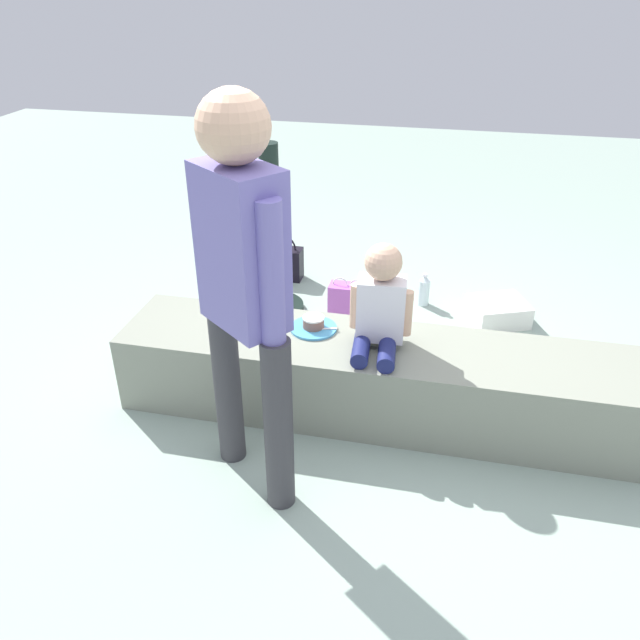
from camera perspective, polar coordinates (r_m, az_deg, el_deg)
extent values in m
plane|color=#91A698|center=(3.08, 4.64, -8.16)|extent=(12.00, 12.00, 0.00)
cube|color=gray|center=(2.97, 4.79, -5.27)|extent=(2.36, 0.49, 0.38)
cylinder|color=navy|center=(2.77, 3.74, -2.44)|extent=(0.09, 0.25, 0.08)
cylinder|color=navy|center=(2.75, 6.05, -2.80)|extent=(0.09, 0.25, 0.08)
cube|color=white|center=(2.78, 5.52, 1.04)|extent=(0.22, 0.15, 0.28)
sphere|color=#DBAD8C|center=(2.68, 5.74, 5.22)|extent=(0.16, 0.16, 0.16)
cylinder|color=#DBAD8C|center=(2.81, 3.22, 1.28)|extent=(0.05, 0.05, 0.21)
cylinder|color=#DBAD8C|center=(2.77, 7.84, 0.62)|extent=(0.05, 0.05, 0.21)
cylinder|color=#37353A|center=(2.39, -3.77, -9.57)|extent=(0.11, 0.11, 0.75)
cylinder|color=#37353A|center=(2.63, -8.35, -5.78)|extent=(0.11, 0.11, 0.75)
cube|color=#6F66B3|center=(2.17, -7.11, 6.42)|extent=(0.37, 0.35, 0.57)
sphere|color=#DBAD8C|center=(2.05, -7.84, 16.90)|extent=(0.24, 0.24, 0.24)
cylinder|color=#6F66B3|center=(2.07, -4.45, 3.71)|extent=(0.09, 0.09, 0.54)
cylinder|color=#6F66B3|center=(2.33, -9.33, 6.43)|extent=(0.09, 0.09, 0.54)
cylinder|color=#4CA5D8|center=(2.97, -0.59, -0.72)|extent=(0.22, 0.22, 0.01)
cylinder|color=#81584B|center=(2.95, -0.60, -0.24)|extent=(0.10, 0.10, 0.05)
cylinder|color=silver|center=(2.94, -0.60, 0.20)|extent=(0.10, 0.10, 0.01)
cube|color=silver|center=(2.94, 0.51, -0.79)|extent=(0.11, 0.04, 0.00)
cube|color=#B259BF|center=(3.60, 2.55, 0.93)|extent=(0.22, 0.11, 0.31)
torus|color=white|center=(3.54, 1.84, 3.21)|extent=(0.09, 0.01, 0.09)
torus|color=white|center=(3.52, 3.37, 3.06)|extent=(0.09, 0.01, 0.09)
cylinder|color=black|center=(3.92, -4.12, 1.19)|extent=(0.36, 0.36, 0.04)
cylinder|color=black|center=(3.71, -4.41, 8.21)|extent=(0.11, 0.11, 0.99)
cylinder|color=silver|center=(4.00, 9.34, 2.47)|extent=(0.07, 0.07, 0.16)
cone|color=silver|center=(3.96, 9.45, 3.71)|extent=(0.06, 0.06, 0.03)
cylinder|color=white|center=(3.95, 9.48, 4.01)|extent=(0.03, 0.03, 0.02)
cylinder|color=red|center=(3.78, -9.52, 0.21)|extent=(0.08, 0.08, 0.10)
cube|color=white|center=(3.91, 15.75, 0.76)|extent=(0.40, 0.38, 0.13)
cube|color=black|center=(4.29, -3.48, 5.13)|extent=(0.28, 0.13, 0.21)
torus|color=black|center=(4.25, -3.52, 6.45)|extent=(0.21, 0.01, 0.21)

